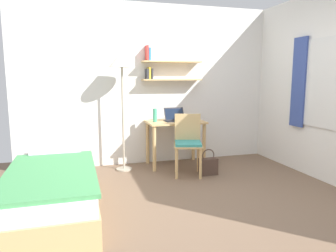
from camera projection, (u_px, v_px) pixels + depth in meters
The scene contains 10 objects.
ground_plane at pixel (198, 208), 3.48m from camera, with size 5.28×5.28×0.00m, color brown.
wall_back at pixel (154, 85), 5.19m from camera, with size 4.40×0.27×2.60m.
bed at pixel (53, 189), 3.38m from camera, with size 0.89×1.97×0.54m.
desk at pixel (175, 130), 5.07m from camera, with size 0.91×0.57×0.73m.
desk_chair at pixel (188, 141), 4.62m from camera, with size 0.51×0.51×0.89m.
standing_lamp at pixel (122, 66), 4.65m from camera, with size 0.40×0.40×1.80m.
laptop at pixel (175, 118), 5.05m from camera, with size 0.33×0.24×0.21m.
water_bottle at pixel (155, 115), 4.93m from camera, with size 0.06×0.06×0.21m, color #42A87F.
book_stack at pixel (192, 119), 5.08m from camera, with size 0.20×0.24×0.06m.
handbag at pixel (208, 166), 4.63m from camera, with size 0.28×0.12×0.39m.
Camera 1 is at (-1.25, -3.07, 1.44)m, focal length 33.60 mm.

